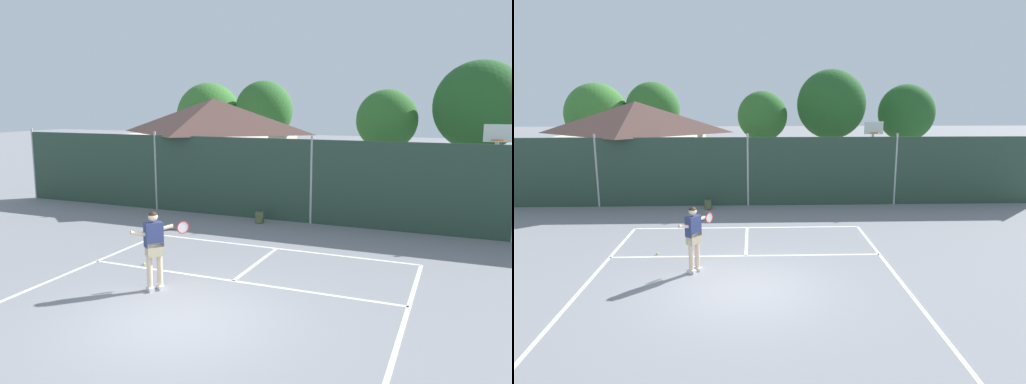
% 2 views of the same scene
% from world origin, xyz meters
% --- Properties ---
extents(ground_plane, '(120.00, 120.00, 0.00)m').
position_xyz_m(ground_plane, '(0.00, 0.00, 0.00)').
color(ground_plane, gray).
extents(court_markings, '(8.30, 11.10, 0.01)m').
position_xyz_m(court_markings, '(0.00, 0.65, 0.00)').
color(court_markings, white).
rests_on(court_markings, ground).
extents(chainlink_fence, '(26.09, 0.09, 3.16)m').
position_xyz_m(chainlink_fence, '(0.00, 9.00, 1.51)').
color(chainlink_fence, '#284233').
rests_on(chainlink_fence, ground).
extents(basketball_hoop, '(0.90, 0.67, 3.55)m').
position_xyz_m(basketball_hoop, '(5.95, 10.98, 2.31)').
color(basketball_hoop, '#9E9EA3').
rests_on(basketball_hoop, ground).
extents(clubhouse_building, '(6.76, 5.29, 4.47)m').
position_xyz_m(clubhouse_building, '(-5.49, 12.13, 2.32)').
color(clubhouse_building, beige).
rests_on(clubhouse_building, ground).
extents(treeline_backdrop, '(24.71, 4.15, 6.44)m').
position_xyz_m(treeline_backdrop, '(0.55, 20.46, 3.73)').
color(treeline_backdrop, brown).
rests_on(treeline_backdrop, ground).
extents(tennis_player, '(0.84, 1.24, 1.85)m').
position_xyz_m(tennis_player, '(-1.39, 1.25, 1.11)').
color(tennis_player, silver).
rests_on(tennis_player, ground).
extents(tennis_ball, '(0.07, 0.07, 0.07)m').
position_xyz_m(tennis_ball, '(-2.71, 2.68, 0.03)').
color(tennis_ball, '#CCE033').
rests_on(tennis_ball, ground).
extents(backpack_olive, '(0.30, 0.27, 0.46)m').
position_xyz_m(backpack_olive, '(-1.71, 8.34, 0.19)').
color(backpack_olive, '#566038').
rests_on(backpack_olive, ground).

